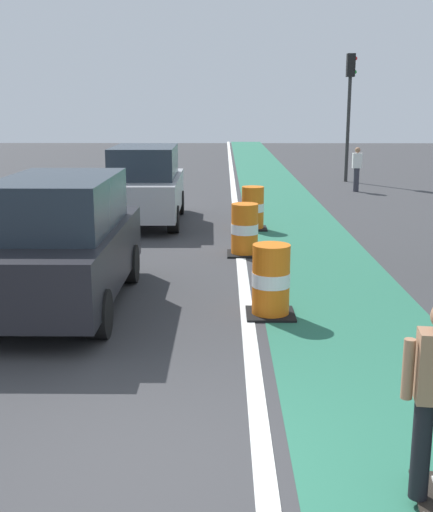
{
  "coord_description": "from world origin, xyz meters",
  "views": [
    {
      "loc": [
        0.54,
        -5.04,
        3.09
      ],
      "look_at": [
        0.45,
        3.52,
        1.1
      ],
      "focal_mm": 45.61,
      "sensor_mm": 36.0,
      "label": 1
    }
  ],
  "objects_px": {
    "traffic_barrel_mid": "(245,230)",
    "traffic_barrel_front": "(271,281)",
    "traffic_light_corner": "(350,95)",
    "pedestrian_crossing": "(357,168)",
    "traffic_barrel_back": "(253,209)",
    "parked_suv_nearest": "(62,242)",
    "parked_suv_second": "(145,184)"
  },
  "relations": [
    {
      "from": "traffic_light_corner",
      "to": "pedestrian_crossing",
      "type": "distance_m",
      "value": 4.16
    },
    {
      "from": "traffic_barrel_front",
      "to": "traffic_barrel_mid",
      "type": "distance_m",
      "value": 4.08
    },
    {
      "from": "parked_suv_nearest",
      "to": "traffic_barrel_front",
      "type": "relative_size",
      "value": 4.23
    },
    {
      "from": "traffic_light_corner",
      "to": "parked_suv_second",
      "type": "bearing_deg",
      "value": -126.21
    },
    {
      "from": "traffic_barrel_back",
      "to": "pedestrian_crossing",
      "type": "height_order",
      "value": "pedestrian_crossing"
    },
    {
      "from": "parked_suv_nearest",
      "to": "traffic_barrel_front",
      "type": "xyz_separation_m",
      "value": [
        3.21,
        -0.43,
        -0.5
      ]
    },
    {
      "from": "traffic_barrel_back",
      "to": "traffic_barrel_front",
      "type": "bearing_deg",
      "value": -90.22
    },
    {
      "from": "traffic_barrel_front",
      "to": "parked_suv_second",
      "type": "bearing_deg",
      "value": 109.54
    },
    {
      "from": "traffic_barrel_mid",
      "to": "pedestrian_crossing",
      "type": "relative_size",
      "value": 0.68
    },
    {
      "from": "traffic_barrel_back",
      "to": "pedestrian_crossing",
      "type": "distance_m",
      "value": 8.54
    },
    {
      "from": "traffic_barrel_front",
      "to": "traffic_barrel_mid",
      "type": "bearing_deg",
      "value": 93.76
    },
    {
      "from": "parked_suv_second",
      "to": "traffic_light_corner",
      "type": "bearing_deg",
      "value": 53.79
    },
    {
      "from": "traffic_barrel_front",
      "to": "traffic_light_corner",
      "type": "height_order",
      "value": "traffic_light_corner"
    },
    {
      "from": "parked_suv_nearest",
      "to": "traffic_barrel_back",
      "type": "bearing_deg",
      "value": 63.77
    },
    {
      "from": "parked_suv_nearest",
      "to": "pedestrian_crossing",
      "type": "bearing_deg",
      "value": 62.39
    },
    {
      "from": "parked_suv_nearest",
      "to": "parked_suv_second",
      "type": "distance_m",
      "value": 7.49
    },
    {
      "from": "parked_suv_second",
      "to": "pedestrian_crossing",
      "type": "distance_m",
      "value": 9.56
    },
    {
      "from": "parked_suv_nearest",
      "to": "traffic_light_corner",
      "type": "relative_size",
      "value": 0.9
    },
    {
      "from": "parked_suv_second",
      "to": "pedestrian_crossing",
      "type": "bearing_deg",
      "value": 43.41
    },
    {
      "from": "traffic_barrel_mid",
      "to": "traffic_barrel_back",
      "type": "bearing_deg",
      "value": 84.24
    },
    {
      "from": "parked_suv_second",
      "to": "traffic_barrel_back",
      "type": "xyz_separation_m",
      "value": [
        2.83,
        -0.91,
        -0.5
      ]
    },
    {
      "from": "parked_suv_second",
      "to": "traffic_barrel_back",
      "type": "distance_m",
      "value": 3.02
    },
    {
      "from": "parked_suv_nearest",
      "to": "pedestrian_crossing",
      "type": "xyz_separation_m",
      "value": [
        7.35,
        14.05,
        -0.17
      ]
    },
    {
      "from": "parked_suv_nearest",
      "to": "pedestrian_crossing",
      "type": "relative_size",
      "value": 2.86
    },
    {
      "from": "traffic_barrel_front",
      "to": "traffic_barrel_back",
      "type": "bearing_deg",
      "value": 89.78
    },
    {
      "from": "traffic_barrel_mid",
      "to": "traffic_barrel_front",
      "type": "bearing_deg",
      "value": -86.24
    },
    {
      "from": "parked_suv_nearest",
      "to": "traffic_barrel_front",
      "type": "distance_m",
      "value": 3.28
    },
    {
      "from": "traffic_barrel_front",
      "to": "traffic_light_corner",
      "type": "xyz_separation_m",
      "value": [
        4.36,
        17.69,
        2.97
      ]
    },
    {
      "from": "parked_suv_second",
      "to": "traffic_barrel_mid",
      "type": "bearing_deg",
      "value": -56.51
    },
    {
      "from": "parked_suv_second",
      "to": "traffic_barrel_front",
      "type": "height_order",
      "value": "parked_suv_second"
    },
    {
      "from": "traffic_barrel_back",
      "to": "traffic_light_corner",
      "type": "distance_m",
      "value": 11.92
    },
    {
      "from": "parked_suv_nearest",
      "to": "traffic_barrel_mid",
      "type": "xyz_separation_m",
      "value": [
        2.94,
        3.64,
        -0.5
      ]
    }
  ]
}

